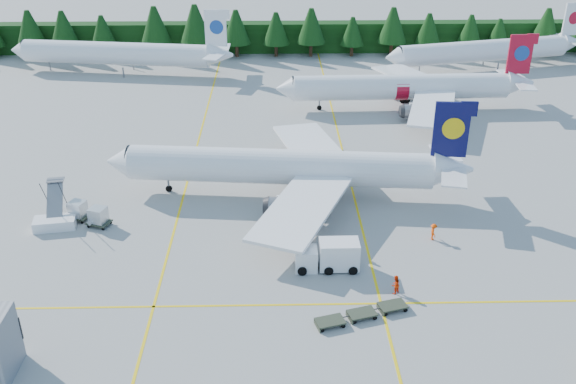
{
  "coord_description": "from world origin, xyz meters",
  "views": [
    {
      "loc": [
        -3.25,
        -51.85,
        34.24
      ],
      "look_at": [
        -1.86,
        9.13,
        3.5
      ],
      "focal_mm": 40.0,
      "sensor_mm": 36.0,
      "label": 1
    }
  ],
  "objects_px": {
    "airliner_navy": "(274,167)",
    "airliner_red": "(397,87)",
    "service_truck": "(327,255)",
    "airstairs": "(55,219)"
  },
  "relations": [
    {
      "from": "airliner_navy",
      "to": "service_truck",
      "type": "relative_size",
      "value": 6.77
    },
    {
      "from": "airstairs",
      "to": "service_truck",
      "type": "distance_m",
      "value": 29.8
    },
    {
      "from": "airliner_navy",
      "to": "service_truck",
      "type": "height_order",
      "value": "airliner_navy"
    },
    {
      "from": "airliner_navy",
      "to": "airstairs",
      "type": "relative_size",
      "value": 6.58
    },
    {
      "from": "airliner_red",
      "to": "service_truck",
      "type": "height_order",
      "value": "airliner_red"
    },
    {
      "from": "service_truck",
      "to": "airliner_navy",
      "type": "bearing_deg",
      "value": 107.47
    },
    {
      "from": "airstairs",
      "to": "service_truck",
      "type": "height_order",
      "value": "airstairs"
    },
    {
      "from": "airliner_navy",
      "to": "airliner_red",
      "type": "height_order",
      "value": "airliner_navy"
    },
    {
      "from": "airliner_navy",
      "to": "service_truck",
      "type": "bearing_deg",
      "value": -66.41
    },
    {
      "from": "airliner_navy",
      "to": "airliner_red",
      "type": "relative_size",
      "value": 1.03
    }
  ]
}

